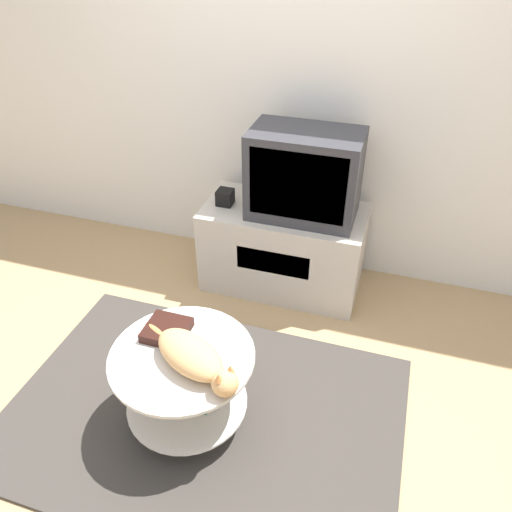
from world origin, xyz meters
TOP-DOWN VIEW (x-y plane):
  - ground_plane at (0.00, 0.00)m, footprint 12.00×12.00m
  - wall_back at (0.00, 1.56)m, footprint 8.00×0.05m
  - rug at (0.00, 0.00)m, footprint 2.02×1.38m
  - tv_stand at (0.10, 1.20)m, footprint 1.04×0.53m
  - tv at (0.21, 1.19)m, footprint 0.66×0.39m
  - speaker at (-0.29, 1.16)m, footprint 0.10×0.10m
  - coffee_table at (-0.05, -0.06)m, footprint 0.68×0.68m
  - dvd_box at (-0.18, 0.05)m, footprint 0.20×0.20m
  - cat at (0.04, -0.11)m, footprint 0.57×0.34m

SIDE VIEW (x-z plane):
  - ground_plane at x=0.00m, z-range 0.00..0.00m
  - rug at x=0.00m, z-range 0.00..0.02m
  - tv_stand at x=0.10m, z-range 0.00..0.58m
  - coffee_table at x=-0.05m, z-range 0.09..0.55m
  - dvd_box at x=-0.18m, z-range 0.49..0.54m
  - cat at x=0.04m, z-range 0.48..0.62m
  - speaker at x=-0.29m, z-range 0.58..0.68m
  - tv at x=0.21m, z-range 0.58..1.12m
  - wall_back at x=0.00m, z-range 0.00..2.60m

